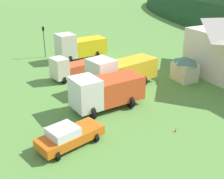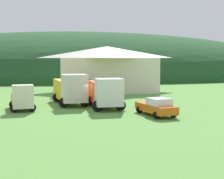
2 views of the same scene
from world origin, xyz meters
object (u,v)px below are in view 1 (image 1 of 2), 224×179
heavy_rig_white (105,90)px  traffic_cone_near_pickup (176,132)px  flatbed_truck_yellow (79,46)px  heavy_rig_striped (120,71)px  service_pickup_orange (69,136)px  traffic_light_west (44,39)px  light_truck_cream (70,68)px  play_shed_cream (185,68)px

heavy_rig_white → traffic_cone_near_pickup: bearing=111.0°
flatbed_truck_yellow → traffic_cone_near_pickup: bearing=84.0°
heavy_rig_striped → heavy_rig_white: size_ratio=1.22×
flatbed_truck_yellow → heavy_rig_white: bearing=72.1°
service_pickup_orange → traffic_light_west: size_ratio=1.23×
heavy_rig_striped → service_pickup_orange: bearing=31.7°
heavy_rig_striped → traffic_light_west: size_ratio=1.92×
traffic_light_west → service_pickup_orange: bearing=-12.3°
heavy_rig_striped → service_pickup_orange: heavy_rig_striped is taller
light_truck_cream → service_pickup_orange: (12.63, -4.86, -0.42)m
play_shed_cream → traffic_light_west: traffic_light_west is taller
traffic_cone_near_pickup → service_pickup_orange: bearing=-104.7°
heavy_rig_white → light_truck_cream: bearing=-93.3°
traffic_light_west → traffic_cone_near_pickup: 24.59m
flatbed_truck_yellow → service_pickup_orange: size_ratio=1.32×
play_shed_cream → traffic_light_west: size_ratio=0.65×
heavy_rig_white → service_pickup_orange: bearing=35.3°
light_truck_cream → traffic_light_west: 9.61m
flatbed_truck_yellow → heavy_rig_striped: 11.21m
flatbed_truck_yellow → heavy_rig_striped: flatbed_truck_yellow is taller
play_shed_cream → service_pickup_orange: size_ratio=0.53×
traffic_cone_near_pickup → heavy_rig_striped: bearing=176.5°
service_pickup_orange → traffic_light_west: 22.74m
light_truck_cream → service_pickup_orange: bearing=58.1°
play_shed_cream → light_truck_cream: 12.79m
heavy_rig_white → traffic_cone_near_pickup: (6.27, 2.97, -1.73)m
service_pickup_orange → traffic_cone_near_pickup: bearing=151.0°
play_shed_cream → traffic_cone_near_pickup: bearing=-43.8°
flatbed_truck_yellow → heavy_rig_striped: bearing=85.6°
heavy_rig_striped → service_pickup_orange: size_ratio=1.57×
heavy_rig_white → traffic_cone_near_pickup: heavy_rig_white is taller
play_shed_cream → flatbed_truck_yellow: bearing=-150.5°
play_shed_cream → heavy_rig_white: 11.03m
light_truck_cream → flatbed_truck_yellow: bearing=-131.3°
traffic_light_west → flatbed_truck_yellow: bearing=50.1°
traffic_light_west → light_truck_cream: bearing=0.1°
light_truck_cream → heavy_rig_striped: 6.13m
play_shed_cream → light_truck_cream: bearing=-120.5°
light_truck_cream → traffic_light_west: (-9.52, -0.02, 1.35)m
service_pickup_orange → traffic_light_west: traffic_light_west is taller
heavy_rig_striped → play_shed_cream: bearing=156.7°
heavy_rig_striped → service_pickup_orange: 11.64m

